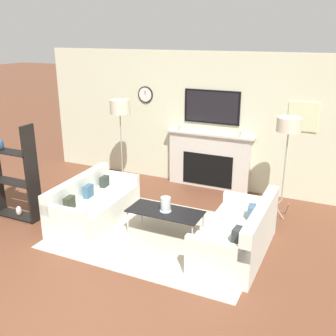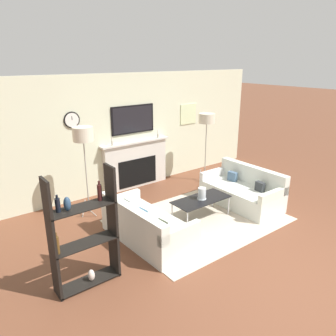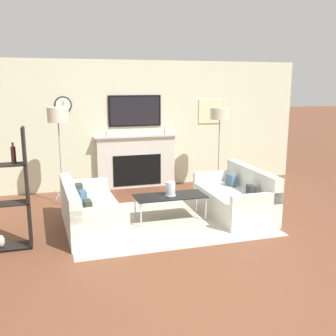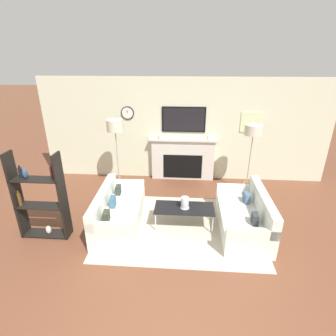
{
  "view_description": "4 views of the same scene",
  "coord_description": "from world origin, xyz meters",
  "px_view_note": "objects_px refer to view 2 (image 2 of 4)",
  "views": [
    {
      "loc": [
        2.45,
        -2.81,
        3.02
      ],
      "look_at": [
        0.01,
        2.42,
        1.03
      ],
      "focal_mm": 42.0,
      "sensor_mm": 36.0,
      "label": 1
    },
    {
      "loc": [
        -3.98,
        -2.04,
        3.01
      ],
      "look_at": [
        -0.29,
        2.76,
        0.97
      ],
      "focal_mm": 35.0,
      "sensor_mm": 36.0,
      "label": 2
    },
    {
      "loc": [
        -1.74,
        -3.77,
        2.22
      ],
      "look_at": [
        0.13,
        2.48,
        0.81
      ],
      "focal_mm": 42.0,
      "sensor_mm": 36.0,
      "label": 3
    },
    {
      "loc": [
        0.08,
        -2.26,
        3.13
      ],
      "look_at": [
        -0.28,
        2.77,
        1.0
      ],
      "focal_mm": 28.0,
      "sensor_mm": 36.0,
      "label": 4
    }
  ],
  "objects_px": {
    "hurricane_candle": "(202,194)",
    "floor_lamp_right": "(207,119)",
    "floor_lamp_left": "(83,136)",
    "couch_right": "(243,192)",
    "couch_left": "(146,227)",
    "coffee_table": "(201,200)",
    "shelf_unit": "(83,234)"
  },
  "relations": [
    {
      "from": "couch_right",
      "to": "shelf_unit",
      "type": "relative_size",
      "value": 1.03
    },
    {
      "from": "coffee_table",
      "to": "shelf_unit",
      "type": "relative_size",
      "value": 0.7
    },
    {
      "from": "couch_left",
      "to": "floor_lamp_left",
      "type": "distance_m",
      "value": 2.08
    },
    {
      "from": "couch_right",
      "to": "coffee_table",
      "type": "relative_size",
      "value": 1.46
    },
    {
      "from": "couch_right",
      "to": "coffee_table",
      "type": "height_order",
      "value": "couch_right"
    },
    {
      "from": "floor_lamp_left",
      "to": "floor_lamp_right",
      "type": "bearing_deg",
      "value": 0.0
    },
    {
      "from": "floor_lamp_right",
      "to": "hurricane_candle",
      "type": "bearing_deg",
      "value": -135.5
    },
    {
      "from": "floor_lamp_left",
      "to": "shelf_unit",
      "type": "height_order",
      "value": "floor_lamp_left"
    },
    {
      "from": "couch_right",
      "to": "floor_lamp_right",
      "type": "distance_m",
      "value": 2.04
    },
    {
      "from": "floor_lamp_left",
      "to": "floor_lamp_right",
      "type": "height_order",
      "value": "floor_lamp_left"
    },
    {
      "from": "couch_right",
      "to": "hurricane_candle",
      "type": "relative_size",
      "value": 7.44
    },
    {
      "from": "couch_right",
      "to": "shelf_unit",
      "type": "bearing_deg",
      "value": -173.37
    },
    {
      "from": "couch_left",
      "to": "floor_lamp_left",
      "type": "height_order",
      "value": "floor_lamp_left"
    },
    {
      "from": "hurricane_candle",
      "to": "floor_lamp_right",
      "type": "bearing_deg",
      "value": 44.5
    },
    {
      "from": "couch_left",
      "to": "coffee_table",
      "type": "bearing_deg",
      "value": 1.86
    },
    {
      "from": "couch_right",
      "to": "floor_lamp_right",
      "type": "bearing_deg",
      "value": 77.48
    },
    {
      "from": "hurricane_candle",
      "to": "floor_lamp_right",
      "type": "xyz_separation_m",
      "value": [
        1.51,
        1.48,
        1.07
      ]
    },
    {
      "from": "couch_right",
      "to": "floor_lamp_left",
      "type": "distance_m",
      "value": 3.51
    },
    {
      "from": "couch_right",
      "to": "coffee_table",
      "type": "distance_m",
      "value": 1.19
    },
    {
      "from": "floor_lamp_right",
      "to": "coffee_table",
      "type": "bearing_deg",
      "value": -135.69
    },
    {
      "from": "coffee_table",
      "to": "shelf_unit",
      "type": "xyz_separation_m",
      "value": [
        -2.61,
        -0.48,
        0.4
      ]
    },
    {
      "from": "hurricane_candle",
      "to": "floor_lamp_left",
      "type": "xyz_separation_m",
      "value": [
        -1.68,
        1.48,
        1.12
      ]
    },
    {
      "from": "coffee_table",
      "to": "shelf_unit",
      "type": "distance_m",
      "value": 2.68
    },
    {
      "from": "couch_right",
      "to": "floor_lamp_left",
      "type": "xyz_separation_m",
      "value": [
        -2.86,
        1.52,
        1.36
      ]
    },
    {
      "from": "couch_right",
      "to": "floor_lamp_right",
      "type": "height_order",
      "value": "floor_lamp_right"
    },
    {
      "from": "couch_right",
      "to": "floor_lamp_left",
      "type": "height_order",
      "value": "floor_lamp_left"
    },
    {
      "from": "hurricane_candle",
      "to": "floor_lamp_right",
      "type": "height_order",
      "value": "floor_lamp_right"
    },
    {
      "from": "floor_lamp_right",
      "to": "shelf_unit",
      "type": "bearing_deg",
      "value": -154.55
    },
    {
      "from": "hurricane_candle",
      "to": "floor_lamp_right",
      "type": "relative_size",
      "value": 0.13
    },
    {
      "from": "couch_left",
      "to": "coffee_table",
      "type": "distance_m",
      "value": 1.33
    },
    {
      "from": "hurricane_candle",
      "to": "floor_lamp_left",
      "type": "relative_size",
      "value": 0.13
    },
    {
      "from": "floor_lamp_left",
      "to": "floor_lamp_right",
      "type": "xyz_separation_m",
      "value": [
        3.19,
        0.0,
        -0.05
      ]
    }
  ]
}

